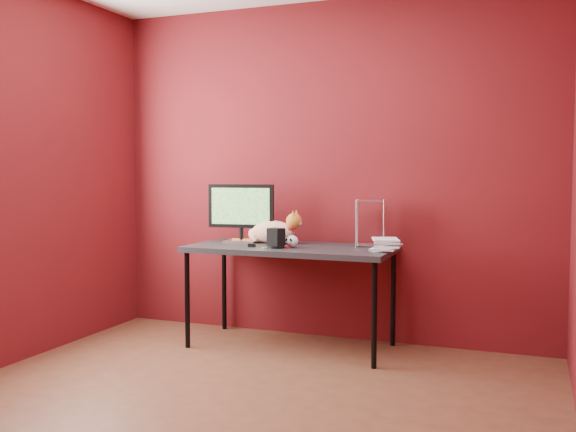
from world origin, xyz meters
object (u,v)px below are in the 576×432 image
at_px(monitor, 241,210).
at_px(cat, 272,232).
at_px(skull_mug, 292,241).
at_px(book_stack, 375,182).
at_px(desk, 291,253).
at_px(speaker, 276,239).

xyz_separation_m(monitor, cat, (0.24, 0.04, -0.16)).
xyz_separation_m(skull_mug, book_stack, (0.59, 0.07, 0.43)).
distance_m(monitor, cat, 0.29).
height_order(monitor, skull_mug, monitor).
relative_size(desk, cat, 2.70).
relative_size(monitor, cat, 0.93).
bearing_deg(speaker, skull_mug, 53.68).
height_order(speaker, book_stack, book_stack).
distance_m(desk, cat, 0.27).
relative_size(cat, book_stack, 0.58).
distance_m(monitor, book_stack, 1.09).
distance_m(desk, speaker, 0.20).
relative_size(cat, skull_mug, 5.84).
bearing_deg(skull_mug, speaker, -127.28).
bearing_deg(speaker, cat, 136.13).
xyz_separation_m(cat, speaker, (0.14, -0.27, -0.02)).
bearing_deg(desk, monitor, 170.24).
relative_size(desk, book_stack, 1.57).
bearing_deg(cat, speaker, -57.72).
bearing_deg(speaker, desk, 87.66).
xyz_separation_m(desk, book_stack, (0.63, -0.01, 0.53)).
height_order(desk, skull_mug, skull_mug).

